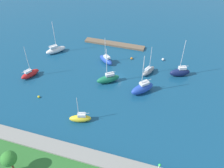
{
  "coord_description": "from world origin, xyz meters",
  "views": [
    {
      "loc": [
        -15.55,
        55.43,
        45.52
      ],
      "look_at": [
        0.0,
        5.17,
        1.5
      ],
      "focal_mm": 37.95,
      "sensor_mm": 36.0,
      "label": 1
    }
  ],
  "objects": [
    {
      "name": "sailboat_gray_outer_mooring",
      "position": [
        -8.9,
        -4.88,
        1.06
      ],
      "size": [
        4.07,
        6.03,
        9.47
      ],
      "rotation": [
        0.0,
        0.0,
        4.28
      ],
      "color": "gray",
      "rests_on": "water"
    },
    {
      "name": "sailboat_navy_lone_north",
      "position": [
        -18.38,
        -6.63,
        1.43
      ],
      "size": [
        6.66,
        4.4,
        12.55
      ],
      "rotation": [
        0.0,
        0.0,
        0.41
      ],
      "color": "#141E4C",
      "rests_on": "water"
    },
    {
      "name": "water",
      "position": [
        0.0,
        0.0,
        0.0
      ],
      "size": [
        160.0,
        160.0,
        0.0
      ],
      "primitive_type": "plane",
      "color": "navy",
      "rests_on": "ground"
    },
    {
      "name": "sailboat_red_off_beacon",
      "position": [
        25.81,
        7.5,
        1.12
      ],
      "size": [
        4.4,
        6.29,
        10.52
      ],
      "rotation": [
        0.0,
        0.0,
        4.26
      ],
      "color": "red",
      "rests_on": "water"
    },
    {
      "name": "mooring_buoy_orange",
      "position": [
        -1.96,
        -11.15,
        0.39
      ],
      "size": [
        0.78,
        0.78,
        0.78
      ],
      "primitive_type": "sphere",
      "color": "orange",
      "rests_on": "water"
    },
    {
      "name": "sailboat_white_east_end",
      "position": [
        24.78,
        -7.37,
        1.2
      ],
      "size": [
        6.31,
        6.98,
        11.67
      ],
      "rotation": [
        0.0,
        0.0,
        4.02
      ],
      "color": "white",
      "rests_on": "water"
    },
    {
      "name": "sailboat_green_inner_mooring",
      "position": [
        1.89,
        2.97,
        1.37
      ],
      "size": [
        6.88,
        5.83,
        11.66
      ],
      "rotation": [
        0.0,
        0.0,
        0.64
      ],
      "color": "#19724C",
      "rests_on": "water"
    },
    {
      "name": "pier_dock",
      "position": [
        6.46,
        -18.61,
        0.36
      ],
      "size": [
        22.66,
        2.79,
        0.71
      ],
      "primitive_type": "cube",
      "color": "brown",
      "rests_on": "ground"
    },
    {
      "name": "mooring_buoy_yellow",
      "position": [
        18.37,
        15.22,
        0.34
      ],
      "size": [
        0.68,
        0.68,
        0.68
      ],
      "primitive_type": "sphere",
      "color": "yellow",
      "rests_on": "water"
    },
    {
      "name": "breakwater",
      "position": [
        0.0,
        29.32,
        0.73
      ],
      "size": [
        65.05,
        3.51,
        1.46
      ],
      "primitive_type": "cube",
      "color": "gray",
      "rests_on": "ground"
    },
    {
      "name": "sailboat_blue_mid_basin",
      "position": [
        -8.78,
        4.41,
        1.53
      ],
      "size": [
        6.82,
        7.09,
        12.4
      ],
      "rotation": [
        0.0,
        0.0,
        0.83
      ],
      "color": "#2347B2",
      "rests_on": "water"
    },
    {
      "name": "sailboat_blue_lone_south",
      "position": [
        5.76,
        -6.71,
        1.17
      ],
      "size": [
        6.24,
        5.21,
        9.14
      ],
      "rotation": [
        0.0,
        0.0,
        5.68
      ],
      "color": "#2347B2",
      "rests_on": "water"
    },
    {
      "name": "mooring_buoy_white",
      "position": [
        -12.32,
        -13.63,
        0.44
      ],
      "size": [
        0.87,
        0.87,
        0.87
      ],
      "primitive_type": "sphere",
      "color": "white",
      "rests_on": "water"
    },
    {
      "name": "sailboat_yellow_along_channel",
      "position": [
        3.79,
        19.7,
        1.05
      ],
      "size": [
        5.8,
        3.49,
        8.0
      ],
      "rotation": [
        0.0,
        0.0,
        0.31
      ],
      "color": "yellow",
      "rests_on": "water"
    },
    {
      "name": "park_tree_east",
      "position": [
        11.1,
        36.75,
        5.15
      ],
      "size": [
        3.09,
        3.09,
        5.7
      ],
      "color": "brown",
      "rests_on": "shoreline_park"
    }
  ]
}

